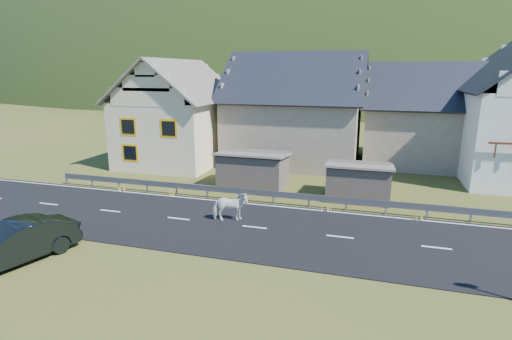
% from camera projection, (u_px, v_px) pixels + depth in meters
% --- Properties ---
extents(ground, '(160.00, 160.00, 0.00)m').
position_uv_depth(ground, '(255.00, 228.00, 18.98)').
color(ground, '#394416').
rests_on(ground, ground).
extents(road, '(60.00, 7.00, 0.04)m').
position_uv_depth(road, '(255.00, 228.00, 18.97)').
color(road, black).
rests_on(road, ground).
extents(lane_markings, '(60.00, 6.60, 0.01)m').
position_uv_depth(lane_markings, '(255.00, 227.00, 18.96)').
color(lane_markings, silver).
rests_on(lane_markings, road).
extents(guardrail, '(28.10, 0.09, 0.75)m').
position_uv_depth(guardrail, '(273.00, 194.00, 22.26)').
color(guardrail, '#93969B').
rests_on(guardrail, ground).
extents(shed_left, '(4.30, 3.30, 2.40)m').
position_uv_depth(shed_left, '(254.00, 171.00, 25.30)').
color(shed_left, brown).
rests_on(shed_left, ground).
extents(shed_right, '(3.80, 2.90, 2.20)m').
position_uv_depth(shed_right, '(358.00, 182.00, 23.08)').
color(shed_right, brown).
rests_on(shed_right, ground).
extents(house_cream, '(7.80, 9.80, 8.30)m').
position_uv_depth(house_cream, '(177.00, 108.00, 31.82)').
color(house_cream, '#F6E6B6').
rests_on(house_cream, ground).
extents(house_stone_a, '(10.80, 9.80, 8.90)m').
position_uv_depth(house_stone_a, '(296.00, 104.00, 32.08)').
color(house_stone_a, gray).
rests_on(house_stone_a, ground).
extents(house_stone_b, '(9.80, 8.80, 8.10)m').
position_uv_depth(house_stone_b, '(426.00, 110.00, 31.30)').
color(house_stone_b, gray).
rests_on(house_stone_b, ground).
extents(mountain, '(440.00, 280.00, 260.00)m').
position_uv_depth(mountain, '(372.00, 129.00, 189.97)').
color(mountain, '#19360D').
rests_on(mountain, ground).
extents(conifer_patch, '(76.00, 50.00, 28.00)m').
position_uv_depth(conifer_patch, '(192.00, 74.00, 134.93)').
color(conifer_patch, black).
rests_on(conifer_patch, ground).
extents(horse, '(1.34, 1.91, 1.47)m').
position_uv_depth(horse, '(230.00, 207.00, 19.60)').
color(horse, white).
rests_on(horse, road).
extents(car, '(3.05, 5.09, 1.58)m').
position_uv_depth(car, '(13.00, 244.00, 15.40)').
color(car, black).
rests_on(car, ground).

